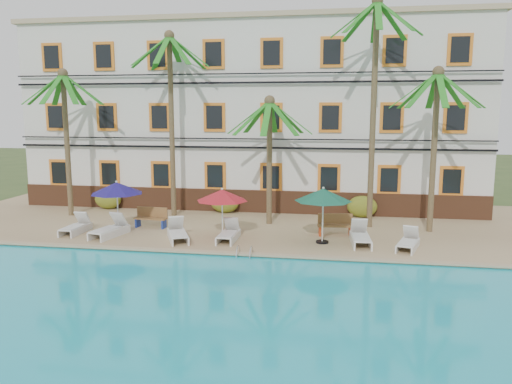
% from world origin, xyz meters
% --- Properties ---
extents(ground, '(100.00, 100.00, 0.00)m').
position_xyz_m(ground, '(0.00, 0.00, 0.00)').
color(ground, '#384C23').
rests_on(ground, ground).
extents(pool_deck, '(30.00, 12.00, 0.25)m').
position_xyz_m(pool_deck, '(0.00, 5.00, 0.12)').
color(pool_deck, tan).
rests_on(pool_deck, ground).
extents(swimming_pool, '(26.00, 12.00, 0.20)m').
position_xyz_m(swimming_pool, '(0.00, -7.00, 0.10)').
color(swimming_pool, '#1AAFC5').
rests_on(swimming_pool, ground).
extents(pool_coping, '(30.00, 0.35, 0.06)m').
position_xyz_m(pool_coping, '(0.00, -0.90, 0.28)').
color(pool_coping, tan).
rests_on(pool_coping, pool_deck).
extents(hotel_building, '(25.40, 6.44, 10.22)m').
position_xyz_m(hotel_building, '(0.00, 9.98, 5.37)').
color(hotel_building, silver).
rests_on(hotel_building, pool_deck).
extents(palm_a, '(3.98, 3.98, 7.42)m').
position_xyz_m(palm_a, '(-8.63, 4.71, 5.02)').
color(palm_a, brown).
rests_on(palm_a, pool_deck).
extents(palm_b, '(3.98, 3.98, 9.23)m').
position_xyz_m(palm_b, '(-3.36, 5.54, 6.06)').
color(palm_b, brown).
rests_on(palm_b, pool_deck).
extents(palm_c, '(3.98, 3.98, 6.04)m').
position_xyz_m(palm_c, '(1.76, 4.42, 4.20)').
color(palm_c, brown).
rests_on(palm_c, pool_deck).
extents(palm_d, '(3.98, 3.98, 10.32)m').
position_xyz_m(palm_d, '(6.45, 4.55, 6.67)').
color(palm_d, brown).
rests_on(palm_d, pool_deck).
extents(palm_e, '(3.98, 3.98, 7.23)m').
position_xyz_m(palm_e, '(9.06, 4.05, 4.91)').
color(palm_e, brown).
rests_on(palm_e, pool_deck).
extents(shrub_left, '(1.50, 0.90, 1.10)m').
position_xyz_m(shrub_left, '(-7.49, 6.60, 0.80)').
color(shrub_left, '#235919').
rests_on(shrub_left, pool_deck).
extents(shrub_mid, '(1.50, 0.90, 1.10)m').
position_xyz_m(shrub_mid, '(-0.91, 6.60, 0.80)').
color(shrub_mid, '#235919').
rests_on(shrub_mid, pool_deck).
extents(shrub_right, '(1.50, 0.90, 1.10)m').
position_xyz_m(shrub_right, '(6.20, 6.60, 0.80)').
color(shrub_right, '#235919').
rests_on(shrub_right, pool_deck).
extents(umbrella_blue, '(2.30, 2.30, 2.31)m').
position_xyz_m(umbrella_blue, '(-4.64, 1.69, 2.21)').
color(umbrella_blue, black).
rests_on(umbrella_blue, pool_deck).
extents(umbrella_red, '(2.16, 2.16, 2.17)m').
position_xyz_m(umbrella_red, '(0.20, 1.30, 2.10)').
color(umbrella_red, black).
rests_on(umbrella_red, pool_deck).
extents(umbrella_green, '(2.32, 2.32, 2.32)m').
position_xyz_m(umbrella_green, '(4.39, 1.28, 2.23)').
color(umbrella_green, black).
rests_on(umbrella_green, pool_deck).
extents(lounger_a, '(0.68, 1.85, 0.87)m').
position_xyz_m(lounger_a, '(-6.41, 1.20, 0.53)').
color(lounger_a, silver).
rests_on(lounger_a, pool_deck).
extents(lounger_b, '(1.11, 2.13, 0.96)m').
position_xyz_m(lounger_b, '(-4.67, 0.90, 0.56)').
color(lounger_b, silver).
rests_on(lounger_b, pool_deck).
extents(lounger_c, '(1.46, 2.09, 0.93)m').
position_xyz_m(lounger_c, '(-1.58, 0.74, 0.55)').
color(lounger_c, silver).
rests_on(lounger_c, pool_deck).
extents(lounger_d, '(0.69, 1.88, 0.89)m').
position_xyz_m(lounger_d, '(0.52, 1.05, 0.54)').
color(lounger_d, silver).
rests_on(lounger_d, pool_deck).
extents(lounger_e, '(0.85, 2.07, 0.96)m').
position_xyz_m(lounger_e, '(5.91, 1.33, 0.56)').
color(lounger_e, silver).
rests_on(lounger_e, pool_deck).
extents(lounger_f, '(1.14, 1.90, 0.85)m').
position_xyz_m(lounger_f, '(7.72, 0.90, 0.53)').
color(lounger_f, silver).
rests_on(lounger_f, pool_deck).
extents(bench_left, '(1.53, 0.58, 0.93)m').
position_xyz_m(bench_left, '(-3.52, 2.78, 0.72)').
color(bench_left, olive).
rests_on(bench_left, pool_deck).
extents(bench_right, '(1.55, 0.66, 0.93)m').
position_xyz_m(bench_right, '(4.87, 2.68, 0.72)').
color(bench_right, olive).
rests_on(bench_right, pool_deck).
extents(pool_ladder, '(0.54, 0.74, 0.74)m').
position_xyz_m(pool_ladder, '(1.59, -1.00, 0.25)').
color(pool_ladder, silver).
rests_on(pool_ladder, ground).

